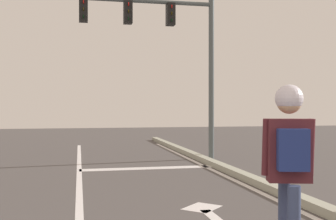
# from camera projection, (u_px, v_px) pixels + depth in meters

# --- Properties ---
(lane_line_center) EXTENTS (0.12, 20.00, 0.01)m
(lane_line_center) POSITION_uv_depth(u_px,v_px,m) (79.00, 198.00, 7.04)
(lane_line_center) COLOR silver
(lane_line_center) RESTS_ON ground
(lane_line_curbside) EXTENTS (0.12, 20.00, 0.01)m
(lane_line_curbside) POSITION_uv_depth(u_px,v_px,m) (256.00, 190.00, 7.71)
(lane_line_curbside) COLOR silver
(lane_line_curbside) RESTS_ON ground
(stop_bar) EXTENTS (3.35, 0.40, 0.01)m
(stop_bar) POSITION_uv_depth(u_px,v_px,m) (147.00, 168.00, 10.51)
(stop_bar) COLOR silver
(stop_bar) RESTS_ON ground
(lane_arrow_head) EXTENTS (0.71, 0.71, 0.01)m
(lane_arrow_head) POSITION_uv_depth(u_px,v_px,m) (202.00, 207.00, 6.40)
(lane_arrow_head) COLOR silver
(lane_arrow_head) RESTS_ON ground
(curb_strip) EXTENTS (0.24, 24.00, 0.14)m
(curb_strip) POSITION_uv_depth(u_px,v_px,m) (269.00, 186.00, 7.76)
(curb_strip) COLOR #A1A18F
(curb_strip) RESTS_ON ground
(skater) EXTENTS (0.45, 0.62, 1.67)m
(skater) POSITION_uv_depth(u_px,v_px,m) (289.00, 153.00, 3.70)
(skater) COLOR #364164
(skater) RESTS_ON skateboard
(traffic_signal_mast) EXTENTS (5.06, 0.34, 4.83)m
(traffic_signal_mast) POSITION_uv_depth(u_px,v_px,m) (160.00, 35.00, 12.08)
(traffic_signal_mast) COLOR #525D5E
(traffic_signal_mast) RESTS_ON ground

